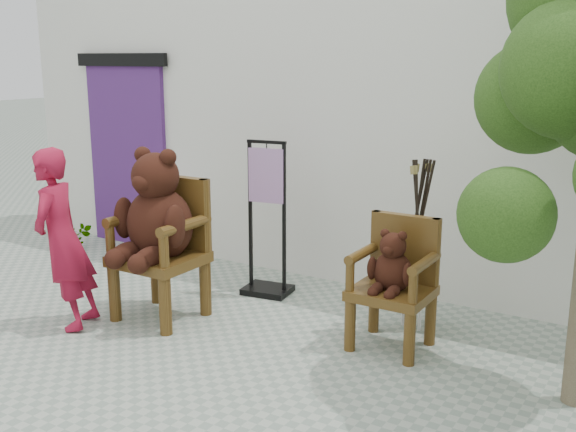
% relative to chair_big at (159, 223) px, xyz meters
% --- Properties ---
extents(ground_plane, '(60.00, 60.00, 0.00)m').
position_rel_chair_big_xyz_m(ground_plane, '(1.00, -0.91, -0.86)').
color(ground_plane, gray).
rests_on(ground_plane, ground).
extents(back_wall, '(9.00, 1.00, 3.00)m').
position_rel_chair_big_xyz_m(back_wall, '(1.00, 2.19, 0.64)').
color(back_wall, silver).
rests_on(back_wall, ground).
extents(doorway, '(1.40, 0.11, 2.33)m').
position_rel_chair_big_xyz_m(doorway, '(-2.00, 1.67, 0.30)').
color(doorway, '#482062').
rests_on(doorway, ground).
extents(chair_big, '(0.73, 0.80, 1.53)m').
position_rel_chair_big_xyz_m(chair_big, '(0.00, 0.00, 0.00)').
color(chair_big, '#412A0E').
rests_on(chair_big, ground).
extents(chair_small, '(0.60, 0.55, 1.05)m').
position_rel_chair_big_xyz_m(chair_small, '(2.00, 0.52, -0.26)').
color(chair_small, '#412A0E').
rests_on(chair_small, ground).
extents(person, '(0.56, 0.66, 1.55)m').
position_rel_chair_big_xyz_m(person, '(-0.55, -0.59, -0.09)').
color(person, maroon).
rests_on(person, ground).
extents(cafe_table, '(0.60, 0.60, 0.70)m').
position_rel_chair_big_xyz_m(cafe_table, '(-1.27, 1.44, -0.42)').
color(cafe_table, white).
rests_on(cafe_table, ground).
extents(display_stand, '(0.50, 0.41, 1.51)m').
position_rel_chair_big_xyz_m(display_stand, '(0.46, 1.02, -0.28)').
color(display_stand, black).
rests_on(display_stand, ground).
extents(stool_bucket, '(0.32, 0.32, 1.45)m').
position_rel_chair_big_xyz_m(stool_bucket, '(2.01, 1.02, -0.22)').
color(stool_bucket, white).
rests_on(stool_bucket, ground).
extents(potted_plant, '(0.38, 0.35, 0.37)m').
position_rel_chair_big_xyz_m(potted_plant, '(-2.39, 1.07, -0.68)').
color(potted_plant, '#19350E').
rests_on(potted_plant, ground).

